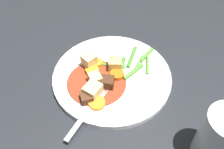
{
  "coord_description": "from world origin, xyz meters",
  "views": [
    {
      "loc": [
        0.22,
        0.31,
        0.44
      ],
      "look_at": [
        0.0,
        0.0,
        0.01
      ],
      "focal_mm": 39.96,
      "sensor_mm": 36.0,
      "label": 1
    }
  ],
  "objects_px": {
    "potato_chunk_2": "(95,79)",
    "potato_chunk_3": "(115,64)",
    "potato_chunk_0": "(89,61)",
    "carrot_slice_3": "(97,63)",
    "meat_chunk_1": "(107,83)",
    "meat_chunk_0": "(86,98)",
    "carrot_slice_2": "(92,71)",
    "potato_chunk_1": "(93,91)",
    "water_glass": "(220,137)",
    "dinner_plate": "(112,76)",
    "carrot_slice_0": "(117,75)",
    "carrot_slice_1": "(97,103)",
    "fork": "(93,104)"
  },
  "relations": [
    {
      "from": "carrot_slice_2",
      "to": "meat_chunk_1",
      "type": "distance_m",
      "value": 0.05
    },
    {
      "from": "carrot_slice_2",
      "to": "potato_chunk_2",
      "type": "distance_m",
      "value": 0.03
    },
    {
      "from": "carrot_slice_2",
      "to": "potato_chunk_1",
      "type": "relative_size",
      "value": 0.9
    },
    {
      "from": "potato_chunk_1",
      "to": "water_glass",
      "type": "xyz_separation_m",
      "value": [
        -0.11,
        0.23,
        0.03
      ]
    },
    {
      "from": "fork",
      "to": "meat_chunk_0",
      "type": "bearing_deg",
      "value": -73.88
    },
    {
      "from": "dinner_plate",
      "to": "carrot_slice_1",
      "type": "height_order",
      "value": "carrot_slice_1"
    },
    {
      "from": "meat_chunk_1",
      "to": "water_glass",
      "type": "height_order",
      "value": "water_glass"
    },
    {
      "from": "meat_chunk_1",
      "to": "meat_chunk_0",
      "type": "bearing_deg",
      "value": 7.09
    },
    {
      "from": "carrot_slice_2",
      "to": "carrot_slice_0",
      "type": "bearing_deg",
      "value": 132.34
    },
    {
      "from": "potato_chunk_0",
      "to": "potato_chunk_2",
      "type": "distance_m",
      "value": 0.05
    },
    {
      "from": "potato_chunk_1",
      "to": "potato_chunk_2",
      "type": "distance_m",
      "value": 0.03
    },
    {
      "from": "carrot_slice_1",
      "to": "potato_chunk_2",
      "type": "xyz_separation_m",
      "value": [
        -0.03,
        -0.05,
        0.01
      ]
    },
    {
      "from": "dinner_plate",
      "to": "potato_chunk_1",
      "type": "height_order",
      "value": "potato_chunk_1"
    },
    {
      "from": "water_glass",
      "to": "meat_chunk_0",
      "type": "bearing_deg",
      "value": -59.9
    },
    {
      "from": "carrot_slice_1",
      "to": "carrot_slice_3",
      "type": "height_order",
      "value": "carrot_slice_3"
    },
    {
      "from": "potato_chunk_2",
      "to": "potato_chunk_1",
      "type": "bearing_deg",
      "value": 50.82
    },
    {
      "from": "carrot_slice_3",
      "to": "potato_chunk_0",
      "type": "bearing_deg",
      "value": -24.17
    },
    {
      "from": "potato_chunk_2",
      "to": "potato_chunk_3",
      "type": "distance_m",
      "value": 0.06
    },
    {
      "from": "carrot_slice_3",
      "to": "meat_chunk_1",
      "type": "bearing_deg",
      "value": 74.79
    },
    {
      "from": "dinner_plate",
      "to": "carrot_slice_0",
      "type": "height_order",
      "value": "carrot_slice_0"
    },
    {
      "from": "meat_chunk_0",
      "to": "meat_chunk_1",
      "type": "bearing_deg",
      "value": -172.91
    },
    {
      "from": "carrot_slice_2",
      "to": "fork",
      "type": "relative_size",
      "value": 0.19
    },
    {
      "from": "carrot_slice_3",
      "to": "potato_chunk_0",
      "type": "distance_m",
      "value": 0.02
    },
    {
      "from": "carrot_slice_1",
      "to": "carrot_slice_0",
      "type": "bearing_deg",
      "value": -154.61
    },
    {
      "from": "carrot_slice_2",
      "to": "meat_chunk_1",
      "type": "relative_size",
      "value": 1.07
    },
    {
      "from": "meat_chunk_1",
      "to": "fork",
      "type": "xyz_separation_m",
      "value": [
        0.05,
        0.02,
        -0.01
      ]
    },
    {
      "from": "dinner_plate",
      "to": "potato_chunk_2",
      "type": "relative_size",
      "value": 9.47
    },
    {
      "from": "carrot_slice_2",
      "to": "water_glass",
      "type": "height_order",
      "value": "water_glass"
    },
    {
      "from": "carrot_slice_1",
      "to": "meat_chunk_0",
      "type": "xyz_separation_m",
      "value": [
        0.01,
        -0.02,
        0.01
      ]
    },
    {
      "from": "dinner_plate",
      "to": "water_glass",
      "type": "bearing_deg",
      "value": 99.83
    },
    {
      "from": "dinner_plate",
      "to": "potato_chunk_1",
      "type": "distance_m",
      "value": 0.07
    },
    {
      "from": "potato_chunk_2",
      "to": "meat_chunk_1",
      "type": "distance_m",
      "value": 0.03
    },
    {
      "from": "carrot_slice_2",
      "to": "potato_chunk_3",
      "type": "xyz_separation_m",
      "value": [
        -0.05,
        0.02,
        0.01
      ]
    },
    {
      "from": "meat_chunk_1",
      "to": "fork",
      "type": "height_order",
      "value": "meat_chunk_1"
    },
    {
      "from": "meat_chunk_0",
      "to": "meat_chunk_1",
      "type": "height_order",
      "value": "meat_chunk_1"
    },
    {
      "from": "potato_chunk_2",
      "to": "water_glass",
      "type": "bearing_deg",
      "value": 109.23
    },
    {
      "from": "carrot_slice_3",
      "to": "meat_chunk_1",
      "type": "relative_size",
      "value": 0.9
    },
    {
      "from": "carrot_slice_3",
      "to": "water_glass",
      "type": "distance_m",
      "value": 0.3
    },
    {
      "from": "carrot_slice_1",
      "to": "potato_chunk_3",
      "type": "xyz_separation_m",
      "value": [
        -0.09,
        -0.06,
        0.01
      ]
    },
    {
      "from": "potato_chunk_0",
      "to": "meat_chunk_1",
      "type": "xyz_separation_m",
      "value": [
        0.0,
        0.07,
        -0.0
      ]
    },
    {
      "from": "potato_chunk_1",
      "to": "meat_chunk_1",
      "type": "distance_m",
      "value": 0.04
    },
    {
      "from": "dinner_plate",
      "to": "potato_chunk_1",
      "type": "bearing_deg",
      "value": 19.76
    },
    {
      "from": "carrot_slice_3",
      "to": "water_glass",
      "type": "height_order",
      "value": "water_glass"
    },
    {
      "from": "meat_chunk_1",
      "to": "water_glass",
      "type": "relative_size",
      "value": 0.25
    },
    {
      "from": "dinner_plate",
      "to": "fork",
      "type": "height_order",
      "value": "fork"
    },
    {
      "from": "water_glass",
      "to": "carrot_slice_3",
      "type": "bearing_deg",
      "value": -79.71
    },
    {
      "from": "potato_chunk_3",
      "to": "meat_chunk_0",
      "type": "relative_size",
      "value": 1.23
    },
    {
      "from": "carrot_slice_2",
      "to": "potato_chunk_0",
      "type": "distance_m",
      "value": 0.02
    },
    {
      "from": "carrot_slice_0",
      "to": "potato_chunk_0",
      "type": "height_order",
      "value": "potato_chunk_0"
    },
    {
      "from": "meat_chunk_1",
      "to": "carrot_slice_0",
      "type": "bearing_deg",
      "value": -163.14
    }
  ]
}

